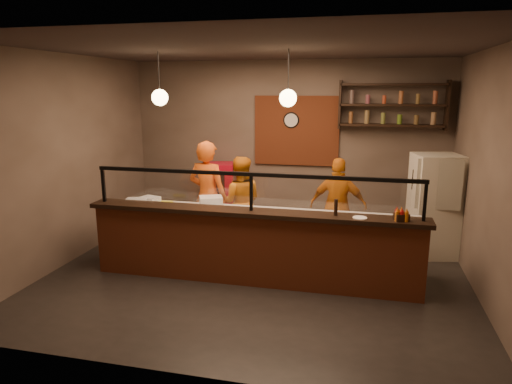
% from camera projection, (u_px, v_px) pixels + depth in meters
% --- Properties ---
extents(floor, '(6.00, 6.00, 0.00)m').
position_uv_depth(floor, '(256.00, 275.00, 6.72)').
color(floor, black).
rests_on(floor, ground).
extents(ceiling, '(6.00, 6.00, 0.00)m').
position_uv_depth(ceiling, '(256.00, 48.00, 6.01)').
color(ceiling, '#3A2F2C').
rests_on(ceiling, wall_back).
extents(wall_back, '(6.00, 0.00, 6.00)m').
position_uv_depth(wall_back, '(286.00, 146.00, 8.74)').
color(wall_back, '#6E5C51').
rests_on(wall_back, floor).
extents(wall_left, '(0.00, 5.00, 5.00)m').
position_uv_depth(wall_left, '(67.00, 160.00, 7.03)').
color(wall_left, '#6E5C51').
rests_on(wall_left, floor).
extents(wall_right, '(0.00, 5.00, 5.00)m').
position_uv_depth(wall_right, '(490.00, 177.00, 5.69)').
color(wall_right, '#6E5C51').
rests_on(wall_right, floor).
extents(wall_front, '(6.00, 0.00, 6.00)m').
position_uv_depth(wall_front, '(191.00, 215.00, 3.99)').
color(wall_front, '#6E5C51').
rests_on(wall_front, floor).
extents(brick_patch, '(1.60, 0.04, 1.30)m').
position_uv_depth(brick_patch, '(296.00, 131.00, 8.60)').
color(brick_patch, '#994321').
rests_on(brick_patch, wall_back).
extents(service_counter, '(4.60, 0.25, 1.00)m').
position_uv_depth(service_counter, '(251.00, 249.00, 6.32)').
color(service_counter, '#994321').
rests_on(service_counter, floor).
extents(counter_ledge, '(4.70, 0.37, 0.06)m').
position_uv_depth(counter_ledge, '(251.00, 213.00, 6.20)').
color(counter_ledge, black).
rests_on(counter_ledge, service_counter).
extents(worktop_cabinet, '(4.60, 0.75, 0.85)m').
position_uv_depth(worktop_cabinet, '(259.00, 243.00, 6.81)').
color(worktop_cabinet, gray).
rests_on(worktop_cabinet, floor).
extents(worktop, '(4.60, 0.75, 0.05)m').
position_uv_depth(worktop, '(259.00, 214.00, 6.71)').
color(worktop, silver).
rests_on(worktop, worktop_cabinet).
extents(sneeze_guard, '(4.50, 0.05, 0.52)m').
position_uv_depth(sneeze_guard, '(251.00, 188.00, 6.13)').
color(sneeze_guard, white).
rests_on(sneeze_guard, counter_ledge).
extents(wall_shelving, '(1.84, 0.28, 0.85)m').
position_uv_depth(wall_shelving, '(392.00, 105.00, 7.96)').
color(wall_shelving, black).
rests_on(wall_shelving, wall_back).
extents(wall_clock, '(0.30, 0.04, 0.30)m').
position_uv_depth(wall_clock, '(291.00, 120.00, 8.57)').
color(wall_clock, black).
rests_on(wall_clock, wall_back).
extents(pendant_left, '(0.24, 0.24, 0.77)m').
position_uv_depth(pendant_left, '(160.00, 97.00, 6.68)').
color(pendant_left, black).
rests_on(pendant_left, ceiling).
extents(pendant_right, '(0.24, 0.24, 0.77)m').
position_uv_depth(pendant_right, '(288.00, 98.00, 6.25)').
color(pendant_right, black).
rests_on(pendant_right, ceiling).
extents(cook_left, '(0.75, 0.56, 1.85)m').
position_uv_depth(cook_left, '(208.00, 196.00, 7.60)').
color(cook_left, '#E25715').
rests_on(cook_left, floor).
extents(cook_mid, '(0.87, 0.74, 1.57)m').
position_uv_depth(cook_mid, '(240.00, 202.00, 7.79)').
color(cook_mid, orange).
rests_on(cook_mid, floor).
extents(cook_right, '(0.95, 0.44, 1.59)m').
position_uv_depth(cook_right, '(338.00, 206.00, 7.52)').
color(cook_right, orange).
rests_on(cook_right, floor).
extents(fridge, '(0.82, 0.78, 1.67)m').
position_uv_depth(fridge, '(434.00, 206.00, 7.34)').
color(fridge, beige).
rests_on(fridge, floor).
extents(red_cooler, '(0.66, 0.63, 1.28)m').
position_uv_depth(red_cooler, '(219.00, 196.00, 8.89)').
color(red_cooler, '#AD0B1F').
rests_on(red_cooler, floor).
extents(pizza_dough, '(0.60, 0.60, 0.01)m').
position_uv_depth(pizza_dough, '(294.00, 214.00, 6.59)').
color(pizza_dough, white).
rests_on(pizza_dough, worktop).
extents(prep_tub_a, '(0.32, 0.28, 0.14)m').
position_uv_depth(prep_tub_a, '(150.00, 201.00, 7.10)').
color(prep_tub_a, silver).
rests_on(prep_tub_a, worktop).
extents(prep_tub_b, '(0.42, 0.39, 0.17)m').
position_uv_depth(prep_tub_b, '(211.00, 202.00, 6.97)').
color(prep_tub_b, white).
rests_on(prep_tub_b, worktop).
extents(prep_tub_c, '(0.34, 0.30, 0.15)m').
position_uv_depth(prep_tub_c, '(136.00, 204.00, 6.91)').
color(prep_tub_c, silver).
rests_on(prep_tub_c, worktop).
extents(rolling_pin, '(0.37, 0.09, 0.06)m').
position_uv_depth(rolling_pin, '(162.00, 202.00, 7.16)').
color(rolling_pin, yellow).
rests_on(rolling_pin, worktop).
extents(condiment_caddy, '(0.20, 0.18, 0.09)m').
position_uv_depth(condiment_caddy, '(401.00, 217.00, 5.70)').
color(condiment_caddy, black).
rests_on(condiment_caddy, counter_ledge).
extents(pepper_mill, '(0.06, 0.06, 0.22)m').
position_uv_depth(pepper_mill, '(336.00, 207.00, 5.93)').
color(pepper_mill, black).
rests_on(pepper_mill, counter_ledge).
extents(small_plate, '(0.21, 0.21, 0.01)m').
position_uv_depth(small_plate, '(360.00, 218.00, 5.82)').
color(small_plate, white).
rests_on(small_plate, counter_ledge).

